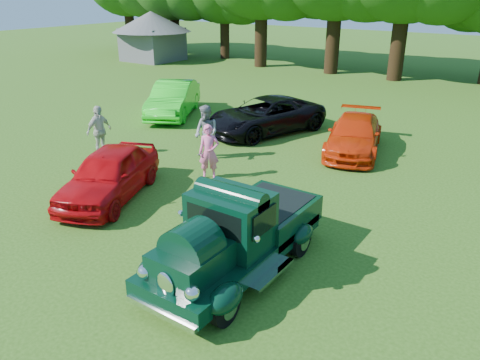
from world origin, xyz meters
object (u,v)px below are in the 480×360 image
Objects in this scene: back_car_orange at (354,135)px; spectator_grey at (206,133)px; spectator_pink at (209,152)px; spectator_white at (99,131)px; red_convertible at (109,174)px; back_car_lime at (173,99)px; back_car_black at (265,116)px; hero_pickup at (237,236)px; gazebo at (152,30)px.

back_car_orange is 2.33× the size of spectator_grey.
spectator_pink is 0.96× the size of spectator_white.
spectator_pink is at bearing 39.63° from red_convertible.
back_car_lime is (-4.86, 8.12, 0.07)m from red_convertible.
back_car_lime is 6.04m from spectator_white.
red_convertible is 9.00m from back_car_orange.
spectator_pink reaches higher than back_car_black.
red_convertible is 0.81× the size of back_car_black.
red_convertible is 2.20× the size of spectator_grey.
spectator_grey is at bearing -152.98° from back_car_orange.
spectator_white is (-3.40, -5.88, 0.19)m from back_car_black.
back_car_black is 1.16× the size of back_car_orange.
hero_pickup is 2.49× the size of spectator_grey.
spectator_white is at bearing -102.52° from back_car_lime.
back_car_orange is (4.27, 7.92, -0.07)m from red_convertible.
back_car_black is 5.53m from spectator_pink.
gazebo reaches higher than hero_pickup.
red_convertible is 3.17m from spectator_pink.
gazebo is at bearing 109.03° from red_convertible.
red_convertible is 4.20m from spectator_grey.
spectator_white reaches higher than back_car_black.
spectator_white is at bearing -159.05° from back_car_orange.
spectator_white is at bearing 158.49° from hero_pickup.
gazebo is (-18.74, 12.52, 1.67)m from back_car_black.
spectator_pink is 0.91× the size of spectator_grey.
spectator_grey reaches higher than back_car_orange.
gazebo is at bearing 165.29° from back_car_black.
spectator_grey is at bearing 95.98° from spectator_pink.
gazebo reaches higher than spectator_grey.
spectator_pink is 4.67m from spectator_white.
back_car_lime reaches higher than red_convertible.
back_car_orange is 5.48m from spectator_grey.
back_car_lime is 0.92× the size of back_car_black.
spectator_pink is (-3.74, 3.79, 0.07)m from hero_pickup.
back_car_black is 2.97× the size of spectator_pink.
back_car_lime reaches higher than back_car_black.
hero_pickup reaches higher than red_convertible.
hero_pickup reaches higher than spectator_pink.
gazebo reaches higher than spectator_white.
hero_pickup is at bearing -80.49° from spectator_pink.
hero_pickup is 1.13× the size of red_convertible.
red_convertible is at bearing -87.82° from back_car_lime.
spectator_white is (-7.44, -5.60, 0.26)m from back_car_orange.
spectator_grey reaches higher than spectator_white.
spectator_pink is at bearing -33.38° from spectator_grey.
hero_pickup is 2.73× the size of spectator_pink.
spectator_white reaches higher than red_convertible.
back_car_black is 22.60m from gazebo.
gazebo is (-22.78, 12.79, 1.75)m from back_car_orange.
back_car_black is 6.79m from spectator_white.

